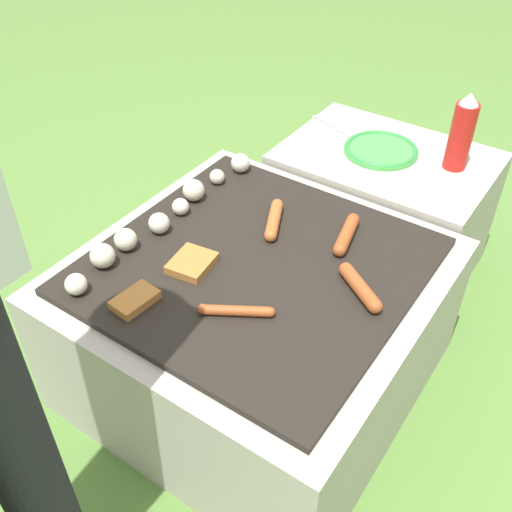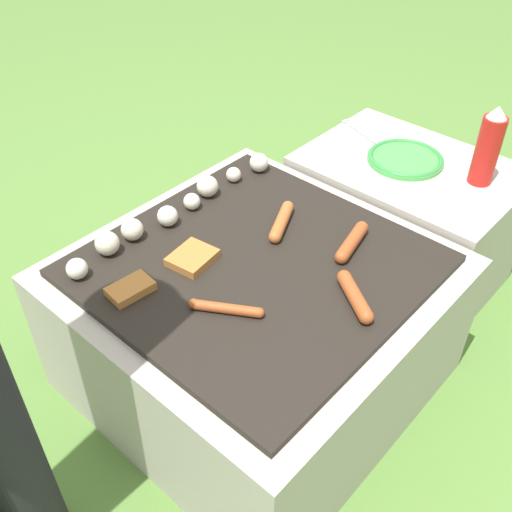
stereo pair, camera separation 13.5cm
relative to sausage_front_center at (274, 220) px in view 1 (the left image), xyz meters
name	(u,v)px [view 1 (the left image)]	position (x,y,z in m)	size (l,w,h in m)	color
ground_plane	(256,374)	(-0.14, -0.05, -0.41)	(14.00, 14.00, 0.00)	#567F38
grill	(256,324)	(-0.14, -0.05, -0.22)	(0.79, 0.79, 0.40)	#B2AA9E
side_ledge	(380,210)	(0.47, -0.09, -0.21)	(0.43, 0.60, 0.40)	#B2AA9E
sausage_front_center	(274,220)	(0.00, 0.00, 0.00)	(0.15, 0.09, 0.03)	#B7602D
sausage_back_center	(237,311)	(-0.30, -0.11, 0.00)	(0.09, 0.14, 0.02)	#A34C23
sausage_front_left	(346,234)	(0.05, -0.17, 0.00)	(0.15, 0.06, 0.03)	#A34C23
sausage_mid_left	(360,287)	(-0.10, -0.29, 0.00)	(0.10, 0.14, 0.03)	#A34C23
bread_slice_right	(192,263)	(-0.24, 0.07, -0.01)	(0.11, 0.10, 0.02)	#B27033
bread_slice_center	(135,300)	(-0.40, 0.09, -0.01)	(0.10, 0.07, 0.02)	#B27033
mushroom_row	(162,217)	(-0.16, 0.22, 0.01)	(0.65, 0.07, 0.06)	silver
plate_colorful	(381,150)	(0.47, -0.06, -0.01)	(0.22, 0.22, 0.02)	#4CB24C
condiment_bottle	(462,133)	(0.52, -0.27, 0.09)	(0.06, 0.06, 0.22)	red
fork_utensil	(331,126)	(0.53, 0.13, -0.01)	(0.07, 0.17, 0.01)	silver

